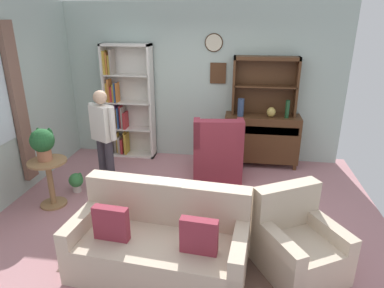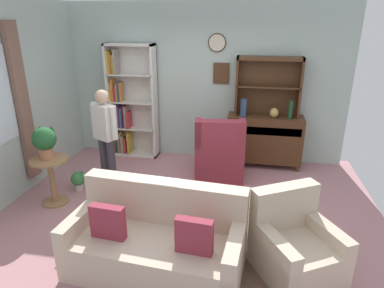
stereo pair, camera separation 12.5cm
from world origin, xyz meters
The scene contains 18 objects.
ground_plane centered at (0.00, 0.00, -0.01)m, with size 5.40×4.60×0.02m, color #B27A7F.
wall_back centered at (0.00, 2.13, 1.40)m, with size 5.00×0.09×2.80m.
area_rug centered at (0.20, -0.30, 0.00)m, with size 2.66×2.06×0.01m, color brown.
bookshelf centered at (-1.43, 1.94, 0.98)m, with size 0.90×0.30×2.10m.
sideboard centered at (1.11, 1.86, 0.51)m, with size 1.30×0.45×0.92m.
sideboard_hutch centered at (1.11, 1.97, 1.56)m, with size 1.10×0.26×1.00m.
vase_tall centered at (0.72, 1.78, 1.07)m, with size 0.11×0.11×0.30m, color #33476B.
vase_round centered at (1.24, 1.79, 1.01)m, with size 0.15×0.15×0.17m, color tan.
bottle_wine centered at (1.50, 1.77, 1.07)m, with size 0.07×0.07×0.31m, color #194223.
couch_floral centered at (-0.04, -1.10, 0.31)m, with size 1.87×1.00×0.90m.
armchair_floral centered at (1.38, -0.89, 0.29)m, with size 1.04×1.05×0.88m.
wingback_chair centered at (0.37, 1.21, 0.38)m, with size 0.87×0.89×1.05m.
plant_stand centered at (-1.88, -0.05, 0.42)m, with size 0.52×0.52×0.69m.
potted_plant_large centered at (-1.92, -0.02, 0.95)m, with size 0.32×0.32×0.45m.
potted_plant_small centered at (-1.72, 0.37, 0.18)m, with size 0.22×0.22×0.30m.
person_reading centered at (-1.28, 0.54, 0.91)m, with size 0.50×0.34×1.56m.
coffee_table centered at (0.06, -0.15, 0.35)m, with size 0.80×0.50×0.42m.
book_stack centered at (0.20, -0.16, 0.46)m, with size 0.21×0.16×0.09m.
Camera 1 is at (0.72, -3.96, 2.53)m, focal length 31.66 mm.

